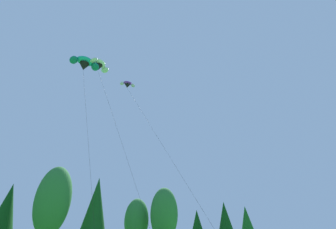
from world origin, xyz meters
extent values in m
cone|color=#0F3D14|center=(-15.44, 50.36, 6.94)|extent=(4.02, 4.02, 8.16)
ellipsoid|color=#2D7033|center=(-8.63, 47.72, 8.41)|extent=(5.54, 5.54, 10.87)
cone|color=#144719|center=(-1.70, 49.59, 8.16)|extent=(4.45, 4.45, 9.58)
ellipsoid|color=#2D7033|center=(5.81, 49.56, 5.83)|extent=(4.39, 4.39, 7.53)
ellipsoid|color=#2D7033|center=(9.76, 45.64, 6.77)|extent=(4.81, 4.81, 8.75)
cone|color=#0F3D14|center=(18.27, 49.96, 5.10)|extent=(3.38, 3.38, 5.99)
cone|color=#0F3D14|center=(22.83, 46.90, 5.98)|extent=(3.69, 3.69, 7.02)
cone|color=#19561E|center=(30.05, 49.88, 5.87)|extent=(3.65, 3.65, 6.89)
ellipsoid|color=teal|center=(-6.94, 29.77, 23.42)|extent=(2.41, 1.89, 1.03)
ellipsoid|color=#0F666B|center=(-5.59, 30.01, 23.03)|extent=(1.47, 1.48, 1.24)
ellipsoid|color=#0F666B|center=(-8.29, 29.53, 23.03)|extent=(1.26, 1.45, 1.24)
cone|color=black|center=(-6.96, 29.91, 22.58)|extent=(1.43, 1.43, 1.05)
cylinder|color=black|center=(-5.14, 25.31, 11.83)|extent=(3.65, 9.21, 20.43)
ellipsoid|color=white|center=(-5.07, 30.15, 23.89)|extent=(2.23, 2.21, 0.83)
ellipsoid|color=silver|center=(-4.26, 30.92, 23.58)|extent=(1.42, 1.44, 1.00)
ellipsoid|color=silver|center=(-5.89, 29.39, 23.58)|extent=(1.43, 1.41, 1.00)
cone|color=black|center=(-5.16, 30.24, 23.20)|extent=(1.42, 1.42, 0.86)
cylinder|color=black|center=(-1.96, 26.02, 11.98)|extent=(6.41, 8.46, 21.59)
ellipsoid|color=purple|center=(-0.41, 34.48, 24.65)|extent=(1.41, 0.85, 0.58)
ellipsoid|color=silver|center=(0.47, 34.47, 24.40)|extent=(0.81, 0.72, 0.73)
ellipsoid|color=silver|center=(-1.29, 34.49, 24.40)|extent=(0.82, 0.72, 0.73)
cone|color=black|center=(-0.41, 34.56, 24.11)|extent=(0.80, 0.80, 0.68)
cylinder|color=black|center=(2.22, 26.48, 12.69)|extent=(5.28, 16.17, 22.16)
camera|label=1|loc=(-5.03, 3.08, 2.44)|focal=25.51mm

